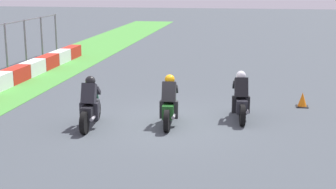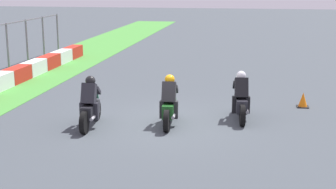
% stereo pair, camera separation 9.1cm
% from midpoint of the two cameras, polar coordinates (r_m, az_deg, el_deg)
% --- Properties ---
extents(ground_plane, '(120.00, 120.00, 0.00)m').
position_cam_midpoint_polar(ground_plane, '(15.22, -0.25, -3.28)').
color(ground_plane, '#40474D').
extents(rider_lane_a, '(2.04, 0.58, 1.51)m').
position_cam_midpoint_polar(rider_lane_a, '(15.64, 8.09, -0.60)').
color(rider_lane_a, black).
rests_on(rider_lane_a, ground_plane).
extents(rider_lane_b, '(2.04, 0.55, 1.51)m').
position_cam_midpoint_polar(rider_lane_b, '(14.89, -0.02, -1.16)').
color(rider_lane_b, black).
rests_on(rider_lane_b, ground_plane).
extents(rider_lane_c, '(2.04, 0.55, 1.51)m').
position_cam_midpoint_polar(rider_lane_c, '(14.88, -9.01, -1.34)').
color(rider_lane_c, black).
rests_on(rider_lane_c, ground_plane).
extents(traffic_cone, '(0.40, 0.40, 0.51)m').
position_cam_midpoint_polar(traffic_cone, '(17.66, 14.89, -0.63)').
color(traffic_cone, black).
rests_on(traffic_cone, ground_plane).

